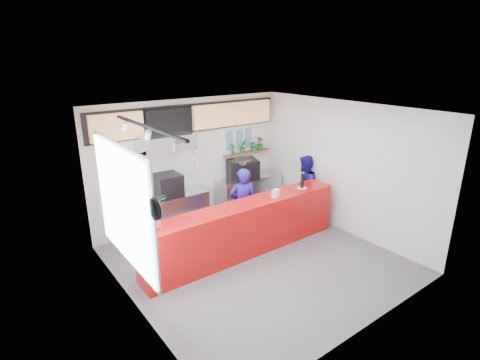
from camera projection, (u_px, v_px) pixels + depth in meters
floor at (257, 260)px, 7.54m from camera, size 5.00×5.00×0.00m
ceiling at (259, 111)px, 6.58m from camera, size 5.00×5.00×0.00m
wall_back at (192, 162)px, 8.96m from camera, size 5.00×0.00×5.00m
wall_left at (130, 224)px, 5.64m from camera, size 0.00×5.00×5.00m
wall_right at (343, 168)px, 8.48m from camera, size 0.00×5.00×5.00m
service_counter at (245, 229)px, 7.66m from camera, size 4.50×0.60×1.10m
cream_band at (190, 116)px, 8.60m from camera, size 5.00×0.02×0.80m
prep_bench at (170, 214)px, 8.61m from camera, size 1.80×0.60×0.90m
panini_oven at (168, 185)px, 8.38m from camera, size 0.59×0.59×0.51m
extraction_hood at (166, 142)px, 8.03m from camera, size 1.20×0.70×0.35m
hood_lip at (167, 151)px, 8.10m from camera, size 1.20×0.69×0.31m
right_bench at (248, 193)px, 9.91m from camera, size 1.80×0.60×0.90m
espresso_machine at (242, 169)px, 9.57m from camera, size 0.90×0.76×0.49m
espresso_tray at (242, 161)px, 9.50m from camera, size 0.73×0.63×0.06m
herb_shelf at (247, 153)px, 9.79m from camera, size 1.40×0.18×0.04m
menu_board_far_left at (117, 127)px, 7.54m from camera, size 1.10×0.10×0.55m
menu_board_mid_left at (169, 121)px, 8.20m from camera, size 1.10×0.10×0.55m
menu_board_mid_right at (214, 116)px, 8.86m from camera, size 1.10×0.10×0.55m
menu_board_far_right at (252, 112)px, 9.51m from camera, size 1.10×0.10×0.55m
soffit at (191, 118)px, 8.59m from camera, size 4.80×0.04×0.65m
window_pane at (123, 206)px, 5.82m from camera, size 0.04×2.20×1.90m
window_frame at (125, 205)px, 5.83m from camera, size 0.03×2.30×2.00m
wall_clock_rim at (155, 209)px, 4.80m from camera, size 0.05×0.30×0.30m
wall_clock_face at (157, 208)px, 4.82m from camera, size 0.02×0.26×0.26m
track_rail at (147, 127)px, 5.41m from camera, size 0.05×2.40×0.04m
dec_plate_a at (197, 151)px, 8.94m from camera, size 0.24×0.03×0.24m
dec_plate_b at (208, 153)px, 9.14m from camera, size 0.24×0.03×0.24m
dec_plate_c at (198, 163)px, 9.04m from camera, size 0.24×0.03×0.24m
dec_plate_d at (210, 143)px, 9.09m from camera, size 0.24×0.03×0.24m
photo_frame_a at (230, 136)px, 9.41m from camera, size 0.20×0.02×0.25m
photo_frame_b at (239, 134)px, 9.58m from camera, size 0.20×0.02×0.25m
photo_frame_c at (248, 133)px, 9.75m from camera, size 0.20×0.02×0.25m
photo_frame_d at (230, 145)px, 9.49m from camera, size 0.20×0.02×0.25m
photo_frame_e at (239, 144)px, 9.66m from camera, size 0.20×0.02×0.25m
photo_frame_f at (248, 142)px, 9.83m from camera, size 0.20×0.02×0.25m
staff_center at (243, 205)px, 8.13m from camera, size 0.72×0.61×1.66m
staff_right at (304, 187)px, 9.37m from camera, size 0.96×0.87×1.59m
herb_a at (233, 149)px, 9.47m from camera, size 0.17×0.13×0.29m
herb_b at (243, 146)px, 9.65m from camera, size 0.22×0.20×0.34m
herb_c at (254, 145)px, 9.87m from camera, size 0.32×0.30×0.28m
herb_d at (260, 143)px, 9.97m from camera, size 0.21×0.19×0.34m
glass_vase at (156, 224)px, 6.35m from camera, size 0.19×0.19×0.21m
basil_vase at (155, 206)px, 6.24m from camera, size 0.44×0.40×0.44m
napkin_holder at (276, 193)px, 7.82m from camera, size 0.21×0.18×0.16m
white_plate at (302, 188)px, 8.35m from camera, size 0.28×0.28×0.02m
pepper_mill at (302, 181)px, 8.30m from camera, size 0.10×0.10×0.32m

